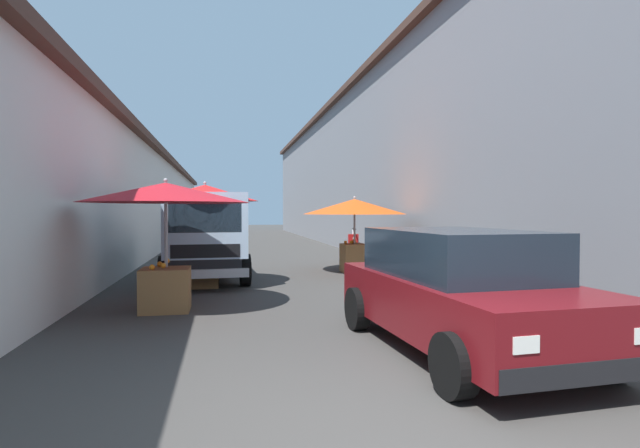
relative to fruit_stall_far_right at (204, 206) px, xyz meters
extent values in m
plane|color=#3D3A38|center=(5.43, -1.76, -1.80)|extent=(90.00, 90.00, 0.00)
cube|color=silver|center=(7.68, 5.58, 0.16)|extent=(49.50, 7.00, 3.93)
cube|color=#4C3328|center=(7.68, 5.58, 2.25)|extent=(49.80, 7.50, 0.24)
cube|color=gray|center=(7.68, -9.11, 1.57)|extent=(49.50, 7.00, 6.74)
cube|color=#4C3328|center=(7.68, -9.11, 5.06)|extent=(49.80, 7.50, 0.24)
cylinder|color=#9E9EA3|center=(0.04, -0.01, -0.66)|extent=(0.06, 0.06, 2.28)
cone|color=red|center=(0.04, -0.01, 0.30)|extent=(2.41, 2.41, 0.37)
sphere|color=#9E9EA3|center=(0.04, -0.01, 0.52)|extent=(0.07, 0.07, 0.07)
cube|color=olive|center=(-0.19, 0.07, -1.42)|extent=(0.76, 0.76, 0.76)
sphere|color=orange|center=(-0.30, -0.16, -0.99)|extent=(0.09, 0.09, 0.09)
sphere|color=orange|center=(-0.36, 0.15, -0.94)|extent=(0.09, 0.09, 0.09)
sphere|color=orange|center=(-0.34, -0.04, -0.99)|extent=(0.09, 0.09, 0.09)
sphere|color=orange|center=(-0.30, -0.16, -0.99)|extent=(0.09, 0.09, 0.09)
cylinder|color=#9E9EA3|center=(-2.67, 0.54, -0.72)|extent=(0.06, 0.06, 2.17)
cone|color=red|center=(-2.67, 0.54, 0.20)|extent=(2.85, 2.85, 0.34)
sphere|color=#9E9EA3|center=(-2.67, 0.54, 0.41)|extent=(0.07, 0.07, 0.07)
cube|color=olive|center=(-2.82, 0.54, -1.44)|extent=(0.72, 0.80, 0.72)
sphere|color=orange|center=(-2.59, 0.53, -0.98)|extent=(0.09, 0.09, 0.09)
sphere|color=orange|center=(-2.83, 0.57, -1.03)|extent=(0.09, 0.09, 0.09)
sphere|color=orange|center=(-3.05, 0.72, -1.03)|extent=(0.09, 0.09, 0.09)
sphere|color=orange|center=(-2.57, 0.66, -1.03)|extent=(0.09, 0.09, 0.09)
cylinder|color=#9E9EA3|center=(1.66, -3.95, -0.79)|extent=(0.06, 0.06, 2.02)
cone|color=#D84C14|center=(1.66, -3.95, 0.01)|extent=(2.84, 2.84, 0.42)
sphere|color=#9E9EA3|center=(1.66, -3.95, 0.26)|extent=(0.07, 0.07, 0.07)
cube|color=olive|center=(1.66, -3.93, -1.41)|extent=(0.73, 0.65, 0.78)
sphere|color=orange|center=(1.76, -3.72, -0.97)|extent=(0.09, 0.09, 0.09)
sphere|color=orange|center=(1.86, -3.96, -0.97)|extent=(0.09, 0.09, 0.09)
sphere|color=orange|center=(1.74, -3.87, -0.97)|extent=(0.09, 0.09, 0.09)
sphere|color=orange|center=(1.74, -3.96, -0.92)|extent=(0.09, 0.09, 0.09)
sphere|color=orange|center=(1.84, -3.95, -0.97)|extent=(0.09, 0.09, 0.09)
sphere|color=orange|center=(1.77, -3.99, -0.97)|extent=(0.09, 0.09, 0.09)
cube|color=#600F14|center=(-5.98, -3.22, -1.23)|extent=(4.00, 1.95, 0.64)
cube|color=#19232D|center=(-5.83, -3.21, -0.63)|extent=(2.43, 1.65, 0.56)
cube|color=black|center=(-7.88, -3.34, -1.45)|extent=(0.20, 1.65, 0.20)
cube|color=silver|center=(-7.94, -2.75, -1.17)|extent=(0.07, 0.24, 0.14)
cylinder|color=black|center=(-7.25, -4.16, -1.50)|extent=(0.61, 0.24, 0.60)
cylinder|color=black|center=(-7.35, -2.44, -1.50)|extent=(0.61, 0.24, 0.60)
cylinder|color=black|center=(-4.60, -4.00, -1.50)|extent=(0.61, 0.24, 0.60)
cylinder|color=black|center=(-4.70, -2.28, -1.50)|extent=(0.61, 0.24, 0.60)
cube|color=black|center=(1.35, 0.06, -1.30)|extent=(4.87, 1.71, 0.36)
cube|color=#ADC6E0|center=(-0.28, -0.02, -0.42)|extent=(1.62, 1.82, 1.40)
cube|color=#19232D|center=(-1.02, -0.06, -0.24)|extent=(0.13, 1.47, 0.63)
cube|color=#19232D|center=(-0.28, -0.02, -0.24)|extent=(1.13, 1.82, 0.45)
cube|color=black|center=(-1.03, -0.06, -0.94)|extent=(0.13, 1.40, 0.28)
cube|color=silver|center=(-1.10, -0.06, -1.40)|extent=(0.21, 1.75, 0.18)
cube|color=gray|center=(2.21, -0.72, -0.87)|extent=(3.16, 0.22, 0.50)
cube|color=gray|center=(2.13, 0.92, -0.87)|extent=(3.16, 0.22, 0.50)
cube|color=gray|center=(3.72, 0.18, -0.87)|extent=(0.14, 1.65, 0.50)
cylinder|color=black|center=(-0.23, -0.90, -1.44)|extent=(0.73, 0.26, 0.72)
cylinder|color=black|center=(-0.32, 0.85, -1.44)|extent=(0.73, 0.26, 0.72)
cylinder|color=black|center=(2.83, -0.74, -1.44)|extent=(0.73, 0.26, 0.72)
cylinder|color=black|center=(2.75, 1.00, -1.44)|extent=(0.73, 0.26, 0.72)
cylinder|color=#232328|center=(7.34, 0.84, -1.41)|extent=(0.14, 0.14, 0.78)
cylinder|color=#232328|center=(7.31, 1.00, -1.41)|extent=(0.14, 0.14, 0.78)
cube|color=#B73333|center=(7.33, 0.92, -0.72)|extent=(0.28, 0.49, 0.59)
sphere|color=#A57A5B|center=(7.33, 0.92, -0.32)|extent=(0.22, 0.22, 0.22)
cylinder|color=#B73333|center=(7.38, 0.64, -0.69)|extent=(0.08, 0.08, 0.53)
cylinder|color=#B73333|center=(7.28, 1.19, -0.69)|extent=(0.08, 0.08, 0.53)
cylinder|color=#665B4C|center=(9.50, 0.81, -1.38)|extent=(0.14, 0.14, 0.83)
cylinder|color=#665B4C|center=(9.46, 0.98, -1.38)|extent=(0.14, 0.14, 0.83)
cube|color=#33518C|center=(9.48, 0.90, -0.65)|extent=(0.31, 0.52, 0.63)
sphere|color=tan|center=(9.48, 0.90, -0.23)|extent=(0.23, 0.23, 0.23)
cylinder|color=#33518C|center=(9.55, 0.61, -0.62)|extent=(0.08, 0.08, 0.56)
cylinder|color=#33518C|center=(9.41, 1.18, -0.62)|extent=(0.08, 0.08, 0.56)
cylinder|color=black|center=(3.84, -4.48, -1.58)|extent=(0.45, 0.12, 0.44)
cylinder|color=black|center=(2.60, -4.39, -1.58)|extent=(0.45, 0.14, 0.44)
cube|color=red|center=(3.17, -4.43, -1.53)|extent=(0.92, 0.35, 0.08)
ellipsoid|color=black|center=(2.87, -4.41, -1.16)|extent=(0.58, 0.30, 0.20)
cube|color=red|center=(3.79, -4.48, -1.13)|extent=(0.16, 0.33, 0.56)
cylinder|color=silver|center=(3.72, -4.47, -1.03)|extent=(0.28, 0.08, 0.68)
cylinder|color=black|center=(3.65, -4.47, -0.68)|extent=(0.55, 0.08, 0.04)
cylinder|color=#1E8C3F|center=(3.47, 0.35, -1.38)|extent=(0.30, 0.30, 0.03)
cylinder|color=#1E8C3F|center=(3.59, 0.35, -1.59)|extent=(0.04, 0.04, 0.42)
cylinder|color=#1E8C3F|center=(3.47, 0.46, -1.59)|extent=(0.04, 0.04, 0.42)
cylinder|color=#1E8C3F|center=(3.36, 0.35, -1.59)|extent=(0.04, 0.04, 0.42)
cylinder|color=#1E8C3F|center=(3.47, 0.23, -1.59)|extent=(0.04, 0.04, 0.42)
camera|label=1|loc=(-11.41, -0.43, -0.12)|focal=27.70mm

